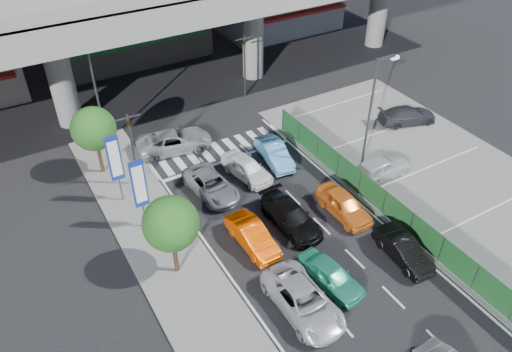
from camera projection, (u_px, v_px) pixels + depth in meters
ground at (331, 270)px, 26.19m from camera, size 120.00×120.00×0.00m
parking_lot at (450, 184)px, 31.97m from camera, size 12.00×28.00×0.06m
sidewalk_left at (177, 271)px, 26.09m from camera, size 4.00×30.00×0.12m
fence_run at (396, 213)px, 28.46m from camera, size 0.16×22.00×1.80m
traffic_light_left at (130, 133)px, 29.56m from camera, size 1.60×1.24×5.20m
traffic_light_right at (245, 51)px, 39.08m from camera, size 1.60×1.24×5.20m
street_lamp_right at (373, 108)px, 30.31m from camera, size 1.65×0.22×8.00m
street_lamp_left at (97, 81)px, 33.13m from camera, size 1.65×0.22×8.00m
signboard_near at (139, 186)px, 26.94m from camera, size 0.80×0.14×4.70m
signboard_far at (115, 160)px, 28.84m from camera, size 0.80×0.14×4.70m
tree_near at (171, 224)px, 24.08m from camera, size 2.80×2.80×4.80m
tree_far at (93, 129)px, 30.97m from camera, size 2.80×2.80×4.80m
sedan_white_mid_left at (303, 300)px, 23.78m from camera, size 2.26×4.90×1.36m
taxi_teal_mid at (331, 275)px, 25.06m from camera, size 2.16×4.05×1.31m
hatch_black_mid_right at (403, 250)px, 26.50m from camera, size 1.65×3.93×1.26m
taxi_orange_left at (252, 236)px, 27.32m from camera, size 1.49×4.00×1.31m
sedan_black_mid at (291, 216)px, 28.57m from camera, size 2.04×4.65×1.33m
taxi_orange_right at (344, 205)px, 29.36m from camera, size 1.63×4.05×1.38m
wagon_silver_front_left at (211, 185)px, 30.96m from camera, size 2.41×4.63×1.24m
sedan_white_front_mid at (247, 168)px, 32.29m from camera, size 2.29×4.22×1.36m
kei_truck_front_right at (274, 153)px, 33.64m from camera, size 1.96×4.20×1.33m
crossing_wagon_silver at (174, 141)px, 34.72m from camera, size 5.58×3.30×1.46m
parked_sedan_white at (380, 168)px, 32.09m from camera, size 4.41×1.87×1.49m
parked_sedan_dgrey at (407, 115)px, 37.59m from camera, size 4.73×3.00×1.28m
traffic_cone at (374, 186)px, 31.22m from camera, size 0.40×0.40×0.69m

